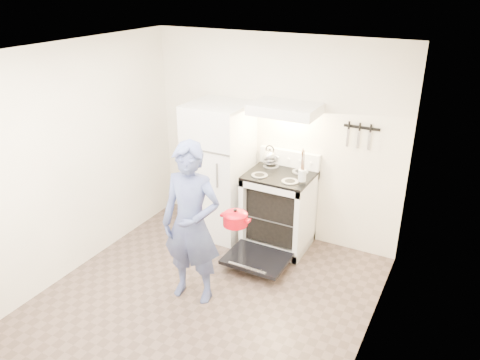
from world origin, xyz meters
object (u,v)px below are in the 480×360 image
Objects in this scene: stove_body at (279,211)px; tea_kettle at (270,155)px; refrigerator at (219,170)px; person at (191,224)px; dutch_oven at (235,220)px.

tea_kettle reaches higher than stove_body.
refrigerator is 6.68× the size of tea_kettle.
tea_kettle is at bearing 77.00° from person.
person is 5.37× the size of dutch_oven.
refrigerator reaches higher than person.
refrigerator is 0.66m from tea_kettle.
stove_body is at bearing 90.61° from dutch_oven.
tea_kettle is at bearing 100.19° from dutch_oven.
dutch_oven is (0.38, 0.21, 0.05)m from person.
stove_body is 0.69m from tea_kettle.
refrigerator is 1.39m from person.
person is at bearing -71.27° from refrigerator.
refrigerator reaches higher than dutch_oven.
refrigerator is 1.01× the size of person.
person reaches higher than stove_body.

